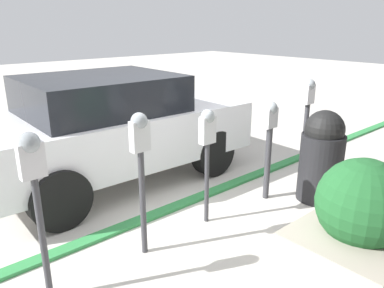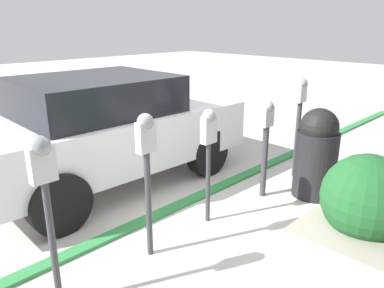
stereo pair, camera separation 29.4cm
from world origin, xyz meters
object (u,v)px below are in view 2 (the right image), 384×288
at_px(parking_meter_fourth, 266,133).
at_px(parking_meter_middle, 209,138).
at_px(parking_meter_nearest, 44,183).
at_px(planter_box, 362,223).
at_px(parked_car_front, 104,127).
at_px(parking_meter_farthest, 300,110).
at_px(trash_bin, 316,153).
at_px(parking_meter_second, 147,155).

bearing_deg(parking_meter_fourth, parking_meter_middle, 176.01).
xyz_separation_m(parking_meter_nearest, parking_meter_middle, (1.91, 0.08, -0.08)).
relative_size(planter_box, parked_car_front, 0.31).
bearing_deg(parking_meter_fourth, parking_meter_farthest, 3.23).
relative_size(parking_meter_fourth, planter_box, 1.08).
relative_size(parking_meter_nearest, parked_car_front, 0.38).
bearing_deg(parked_car_front, parking_meter_middle, -82.96).
distance_m(parking_meter_middle, planter_box, 1.76).
distance_m(parking_meter_fourth, parking_meter_farthest, 0.94).
relative_size(parking_meter_farthest, trash_bin, 1.24).
bearing_deg(trash_bin, parking_meter_middle, 160.28).
bearing_deg(parking_meter_nearest, parking_meter_fourth, 0.08).
relative_size(parking_meter_nearest, planter_box, 1.21).
bearing_deg(parking_meter_nearest, parked_car_front, 48.19).
bearing_deg(parking_meter_second, parking_meter_fourth, -0.91).
xyz_separation_m(planter_box, trash_bin, (1.19, 1.08, 0.12)).
relative_size(parking_meter_farthest, planter_box, 1.23).
distance_m(parking_meter_farthest, trash_bin, 0.81).
bearing_deg(parking_meter_middle, parked_car_front, 95.45).
xyz_separation_m(parking_meter_nearest, parking_meter_farthest, (3.87, 0.06, -0.07)).
height_order(parking_meter_farthest, trash_bin, parking_meter_farthest).
height_order(planter_box, trash_bin, trash_bin).
height_order(parking_meter_fourth, trash_bin, parking_meter_fourth).
xyz_separation_m(parking_meter_middle, trash_bin, (1.53, -0.55, -0.42)).
bearing_deg(trash_bin, parking_meter_farthest, 51.36).
distance_m(parking_meter_middle, parking_meter_farthest, 1.96).
bearing_deg(planter_box, parking_meter_farthest, 44.94).
relative_size(parking_meter_middle, parking_meter_farthest, 0.90).
relative_size(parking_meter_second, planter_box, 1.20).
bearing_deg(parking_meter_farthest, parking_meter_second, -179.58).
bearing_deg(planter_box, parking_meter_nearest, 145.32).
relative_size(parking_meter_second, parked_car_front, 0.37).
distance_m(parking_meter_second, parking_meter_middle, 0.91).
height_order(parking_meter_nearest, planter_box, parking_meter_nearest).
height_order(parking_meter_middle, parking_meter_farthest, parking_meter_farthest).
xyz_separation_m(parking_meter_nearest, planter_box, (2.25, -1.56, -0.63)).
bearing_deg(parking_meter_middle, trash_bin, -19.72).
height_order(parking_meter_nearest, parking_meter_farthest, parking_meter_farthest).
bearing_deg(parking_meter_second, planter_box, -51.83).
distance_m(parking_meter_fourth, parked_car_front, 2.28).
xyz_separation_m(parking_meter_second, parked_car_front, (0.73, 1.90, -0.25)).
height_order(parking_meter_middle, parking_meter_fourth, parking_meter_middle).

